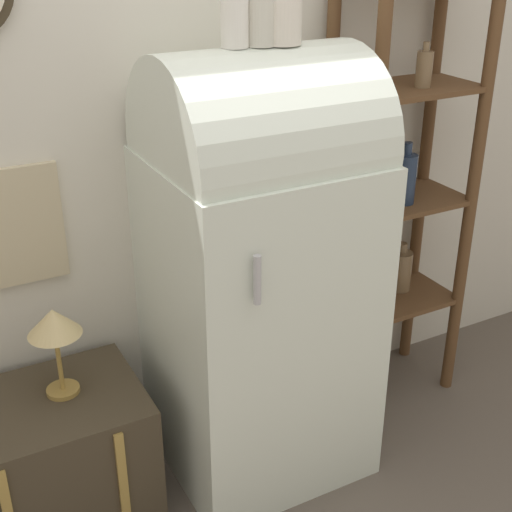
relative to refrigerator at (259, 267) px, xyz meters
name	(u,v)px	position (x,y,z in m)	size (l,w,h in m)	color
ground_plane	(287,486)	(0.00, -0.23, -0.82)	(12.00, 12.00, 0.00)	#60564C
wall_back	(211,94)	(-0.01, 0.35, 0.53)	(7.00, 0.09, 2.70)	silver
refrigerator	(259,267)	(0.00, 0.00, 0.00)	(0.70, 0.68, 1.57)	silver
suitcase_trunk	(51,460)	(-0.78, 0.05, -0.58)	(0.65, 0.48, 0.48)	#423828
shelf_unit	(401,179)	(0.71, 0.13, 0.16)	(0.55, 0.34, 1.80)	brown
vase_left	(234,4)	(-0.08, 0.01, 0.87)	(0.08, 0.08, 0.27)	white
vase_center	(261,11)	(0.01, 0.00, 0.85)	(0.10, 0.10, 0.21)	beige
vase_right	(282,11)	(0.08, 0.00, 0.85)	(0.12, 0.12, 0.21)	silver
desk_lamp	(54,327)	(-0.70, 0.07, -0.08)	(0.17, 0.17, 0.32)	#AD8942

